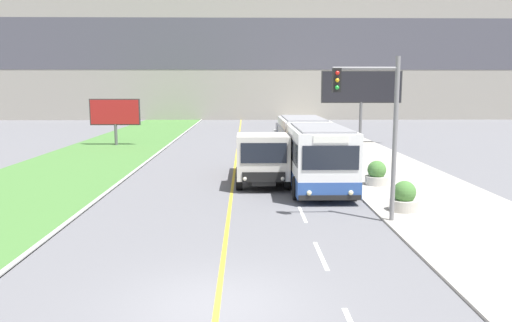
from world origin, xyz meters
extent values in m
plane|color=slate|center=(0.00, 0.00, 0.00)|extent=(300.00, 300.00, 0.00)
cube|color=gold|center=(0.00, 0.00, 0.00)|extent=(0.14, 140.00, 0.01)
cube|color=silver|center=(2.75, 3.20, 0.00)|extent=(0.12, 2.40, 0.01)
cube|color=silver|center=(2.75, 7.80, 0.00)|extent=(0.12, 2.40, 0.01)
cube|color=silver|center=(2.75, 12.40, 0.00)|extent=(0.12, 2.40, 0.01)
cube|color=silver|center=(2.75, 17.00, 0.00)|extent=(0.12, 2.40, 0.01)
cube|color=silver|center=(2.75, 21.60, 0.00)|extent=(0.12, 2.40, 0.01)
cube|color=silver|center=(2.75, 26.20, 0.00)|extent=(0.12, 2.40, 0.01)
cube|color=silver|center=(2.75, 30.80, 0.00)|extent=(0.12, 2.40, 0.01)
cube|color=gray|center=(0.00, 64.74, 10.09)|extent=(80.00, 8.00, 20.17)
cube|color=#4C4C56|center=(0.00, 60.72, 10.59)|extent=(80.00, 0.04, 7.06)
cube|color=white|center=(3.96, 11.81, 1.58)|extent=(2.54, 5.79, 2.60)
cube|color=#2D519E|center=(3.96, 11.81, 0.62)|extent=(2.56, 5.81, 0.70)
cube|color=black|center=(3.96, 11.81, 1.97)|extent=(2.56, 5.33, 0.91)
cube|color=gray|center=(3.96, 11.81, 2.92)|extent=(2.16, 5.21, 0.08)
cube|color=white|center=(3.96, 18.50, 1.58)|extent=(2.54, 5.79, 2.60)
cube|color=#2D519E|center=(3.96, 18.50, 0.62)|extent=(2.56, 5.81, 0.70)
cube|color=black|center=(3.96, 18.50, 1.97)|extent=(2.56, 5.33, 0.91)
cube|color=gray|center=(3.96, 18.50, 2.92)|extent=(2.16, 5.21, 0.08)
cube|color=#474747|center=(3.96, 15.16, 1.58)|extent=(2.34, 0.90, 2.39)
cube|color=black|center=(3.96, 8.89, 1.97)|extent=(2.23, 0.04, 0.96)
cube|color=black|center=(3.96, 8.88, 0.38)|extent=(2.49, 0.06, 0.20)
sphere|color=#F4EAB2|center=(3.13, 8.87, 0.57)|extent=(0.20, 0.20, 0.20)
sphere|color=#F4EAB2|center=(4.79, 8.87, 0.57)|extent=(0.20, 0.20, 0.20)
cube|color=white|center=(3.96, 8.89, 2.70)|extent=(1.40, 0.04, 0.28)
cylinder|color=black|center=(2.75, 10.19, 0.50)|extent=(0.28, 1.00, 1.00)
cylinder|color=black|center=(5.17, 10.19, 0.50)|extent=(0.28, 1.00, 1.00)
cylinder|color=black|center=(2.75, 13.66, 0.50)|extent=(0.28, 1.00, 1.00)
cylinder|color=black|center=(5.17, 13.66, 0.50)|extent=(0.28, 1.00, 1.00)
cylinder|color=black|center=(2.75, 19.08, 0.50)|extent=(0.28, 1.00, 1.00)
cylinder|color=black|center=(5.17, 19.08, 0.50)|extent=(0.28, 1.00, 1.00)
cube|color=black|center=(1.43, 14.64, 0.45)|extent=(1.07, 6.56, 0.20)
cube|color=beige|center=(1.43, 12.59, 1.54)|extent=(2.39, 2.46, 1.98)
cube|color=black|center=(1.43, 11.34, 1.84)|extent=(2.03, 0.04, 0.89)
cube|color=black|center=(1.43, 11.33, 0.77)|extent=(1.91, 0.06, 0.44)
sphere|color=silver|center=(0.60, 11.32, 0.70)|extent=(0.18, 0.18, 0.18)
sphere|color=silver|center=(2.26, 11.32, 0.70)|extent=(0.18, 0.18, 0.18)
cube|color=#994C19|center=(1.43, 15.99, 0.61)|extent=(2.27, 3.85, 0.12)
cube|color=#994C19|center=(0.36, 15.99, 1.18)|extent=(0.12, 3.85, 1.26)
cube|color=#994C19|center=(2.50, 15.99, 1.18)|extent=(0.12, 3.85, 1.26)
cube|color=#994C19|center=(1.43, 14.13, 1.18)|extent=(2.27, 0.12, 1.26)
cube|color=#994C19|center=(1.43, 17.85, 1.18)|extent=(2.27, 0.12, 1.26)
cube|color=#994C19|center=(1.43, 14.13, 1.93)|extent=(2.27, 0.12, 0.24)
cylinder|color=black|center=(0.33, 12.34, 0.52)|extent=(0.30, 1.04, 1.04)
cylinder|color=black|center=(2.53, 12.34, 0.52)|extent=(0.30, 1.04, 1.04)
cylinder|color=black|center=(0.33, 16.18, 0.52)|extent=(0.30, 1.04, 1.04)
cylinder|color=black|center=(2.53, 16.18, 0.52)|extent=(0.30, 1.04, 1.04)
cube|color=silver|center=(4.14, 33.66, 0.49)|extent=(1.80, 4.30, 0.61)
cube|color=black|center=(4.14, 33.77, 1.12)|extent=(1.53, 2.36, 0.65)
cylinder|color=black|center=(3.33, 32.37, 0.31)|extent=(0.18, 0.62, 0.62)
cylinder|color=black|center=(4.95, 32.37, 0.31)|extent=(0.18, 0.62, 0.62)
cylinder|color=black|center=(3.33, 34.95, 0.31)|extent=(0.18, 0.62, 0.62)
cylinder|color=black|center=(4.95, 34.95, 0.31)|extent=(0.18, 0.62, 0.62)
cylinder|color=slate|center=(5.76, 6.60, 2.87)|extent=(0.16, 0.16, 5.74)
cylinder|color=slate|center=(4.66, 6.60, 5.34)|extent=(2.20, 0.10, 0.10)
cube|color=black|center=(3.70, 6.60, 4.94)|extent=(0.28, 0.24, 0.80)
sphere|color=red|center=(3.70, 6.47, 5.18)|extent=(0.14, 0.14, 0.14)
sphere|color=orange|center=(3.70, 6.47, 4.94)|extent=(0.14, 0.14, 0.14)
sphere|color=green|center=(3.70, 6.47, 4.70)|extent=(0.14, 0.14, 0.14)
cylinder|color=#59595B|center=(10.04, 30.29, 1.74)|extent=(0.24, 0.24, 3.48)
cube|color=#333333|center=(10.04, 30.29, 4.69)|extent=(6.54, 0.20, 2.58)
cube|color=black|center=(10.04, 30.18, 4.69)|extent=(6.38, 0.02, 2.42)
cylinder|color=#59595B|center=(-9.84, 30.00, 0.86)|extent=(0.24, 0.24, 1.73)
cube|color=#333333|center=(-9.84, 30.00, 2.70)|extent=(4.00, 0.20, 2.11)
cube|color=#AD1E1E|center=(-9.84, 29.89, 2.70)|extent=(3.84, 0.02, 1.95)
cylinder|color=#B7B2A8|center=(6.61, 7.94, 0.29)|extent=(1.07, 1.07, 0.42)
sphere|color=#477A38|center=(6.61, 7.94, 0.80)|extent=(0.85, 0.85, 0.85)
cylinder|color=#B7B2A8|center=(6.89, 12.99, 0.28)|extent=(1.11, 1.11, 0.41)
sphere|color=#477A38|center=(6.89, 12.99, 0.79)|extent=(0.88, 0.88, 0.88)
camera|label=1|loc=(0.63, -10.31, 4.74)|focal=35.00mm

